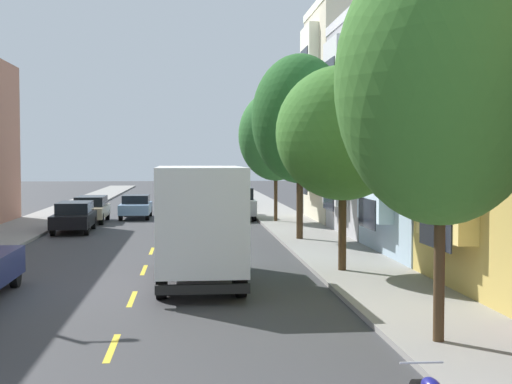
% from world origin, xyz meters
% --- Properties ---
extents(ground_plane, '(160.00, 160.00, 0.00)m').
position_xyz_m(ground_plane, '(0.00, 30.00, 0.00)').
color(ground_plane, '#38383A').
extents(sidewalk_left, '(3.20, 120.00, 0.14)m').
position_xyz_m(sidewalk_left, '(-7.10, 28.00, 0.07)').
color(sidewalk_left, gray).
rests_on(sidewalk_left, ground_plane).
extents(sidewalk_right, '(3.20, 120.00, 0.14)m').
position_xyz_m(sidewalk_right, '(7.10, 28.00, 0.07)').
color(sidewalk_right, gray).
rests_on(sidewalk_right, ground_plane).
extents(lane_centerline_dashes, '(0.14, 47.20, 0.01)m').
position_xyz_m(lane_centerline_dashes, '(0.00, 24.50, 0.00)').
color(lane_centerline_dashes, yellow).
rests_on(lane_centerline_dashes, ground_plane).
extents(townhouse_fourth_dove_grey, '(12.58, 7.42, 10.50)m').
position_xyz_m(townhouse_fourth_dove_grey, '(14.58, 26.95, 5.05)').
color(townhouse_fourth_dove_grey, '#A8A8AD').
rests_on(townhouse_fourth_dove_grey, ground_plane).
extents(townhouse_fifth_cream, '(12.56, 7.42, 12.59)m').
position_xyz_m(townhouse_fifth_cream, '(14.57, 34.57, 6.09)').
color(townhouse_fifth_cream, beige).
rests_on(townhouse_fifth_cream, ground_plane).
extents(street_tree_nearest, '(4.15, 4.15, 7.90)m').
position_xyz_m(street_tree_nearest, '(6.40, 6.40, 5.23)').
color(street_tree_nearest, '#47331E').
rests_on(street_tree_nearest, sidewalk_right).
extents(street_tree_second, '(4.29, 4.29, 6.55)m').
position_xyz_m(street_tree_second, '(6.40, 15.54, 4.53)').
color(street_tree_second, '#47331E').
rests_on(street_tree_second, sidewalk_right).
extents(street_tree_third, '(4.30, 4.30, 8.19)m').
position_xyz_m(street_tree_third, '(6.40, 24.67, 5.46)').
color(street_tree_third, '#47331E').
rests_on(street_tree_third, sidewalk_right).
extents(street_tree_farthest, '(4.25, 4.25, 7.44)m').
position_xyz_m(street_tree_farthest, '(6.40, 33.81, 5.00)').
color(street_tree_farthest, '#47331E').
rests_on(street_tree_farthest, sidewalk_right).
extents(delivery_box_truck, '(2.49, 7.13, 3.49)m').
position_xyz_m(delivery_box_truck, '(1.80, 14.11, 1.95)').
color(delivery_box_truck, white).
rests_on(delivery_box_truck, ground_plane).
extents(parked_wagon_black, '(1.94, 4.75, 1.50)m').
position_xyz_m(parked_wagon_black, '(-4.29, 29.93, 0.80)').
color(parked_wagon_black, black).
rests_on(parked_wagon_black, ground_plane).
extents(parked_hatchback_forest, '(1.77, 4.01, 1.50)m').
position_xyz_m(parked_hatchback_forest, '(4.21, 49.17, 0.76)').
color(parked_hatchback_forest, '#194C28').
rests_on(parked_hatchback_forest, ground_plane).
extents(parked_wagon_champagne, '(1.85, 4.71, 1.50)m').
position_xyz_m(parked_wagon_champagne, '(-4.20, 35.48, 0.80)').
color(parked_wagon_champagne, tan).
rests_on(parked_wagon_champagne, ground_plane).
extents(parked_suv_silver, '(1.98, 4.81, 1.93)m').
position_xyz_m(parked_suv_silver, '(4.42, 37.03, 0.99)').
color(parked_suv_silver, '#B2B5BA').
rests_on(parked_suv_silver, ground_plane).
extents(moving_sky_sedan, '(1.80, 4.50, 1.43)m').
position_xyz_m(moving_sky_sedan, '(-1.80, 38.11, 0.75)').
color(moving_sky_sedan, '#7A9EC6').
rests_on(moving_sky_sedan, ground_plane).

